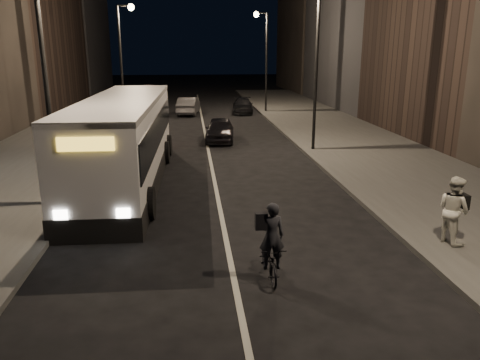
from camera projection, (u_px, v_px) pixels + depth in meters
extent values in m
plane|color=black|center=(227.00, 246.00, 13.17)|extent=(180.00, 180.00, 0.00)
cube|color=#3D3D3A|center=(352.00, 142.00, 27.42)|extent=(7.00, 70.00, 0.16)
cube|color=#3D3D3A|center=(53.00, 148.00, 25.68)|extent=(7.00, 70.00, 0.16)
cylinder|color=black|center=(316.00, 73.00, 24.10)|extent=(0.16, 0.16, 8.00)
cylinder|color=black|center=(266.00, 63.00, 39.41)|extent=(0.16, 0.16, 8.00)
cube|color=black|center=(262.00, 13.00, 38.28)|extent=(0.90, 0.08, 0.08)
sphere|color=#FFD18C|center=(256.00, 14.00, 38.26)|extent=(0.44, 0.44, 0.44)
cylinder|color=black|center=(46.00, 87.00, 15.30)|extent=(0.16, 0.16, 8.00)
cylinder|color=black|center=(121.00, 66.00, 32.52)|extent=(0.16, 0.16, 8.00)
cube|color=black|center=(124.00, 5.00, 31.49)|extent=(0.90, 0.08, 0.08)
sphere|color=#FFD18C|center=(131.00, 7.00, 31.56)|extent=(0.44, 0.44, 0.44)
cube|color=white|center=(125.00, 141.00, 19.04)|extent=(2.98, 12.96, 3.44)
cube|color=black|center=(124.00, 130.00, 18.90)|extent=(3.06, 12.53, 1.24)
cube|color=white|center=(122.00, 100.00, 18.58)|extent=(3.00, 12.96, 0.19)
cube|color=gold|center=(86.00, 144.00, 12.53)|extent=(1.51, 0.16, 0.38)
cylinder|color=black|center=(64.00, 206.00, 14.92)|extent=(0.40, 1.08, 1.07)
cylinder|color=black|center=(149.00, 203.00, 15.14)|extent=(0.40, 1.08, 1.07)
cylinder|color=black|center=(112.00, 150.00, 23.16)|extent=(0.40, 1.08, 1.07)
cylinder|color=black|center=(166.00, 149.00, 23.38)|extent=(0.40, 1.08, 1.07)
imported|color=black|center=(270.00, 260.00, 11.28)|extent=(0.64, 1.73, 0.90)
imported|color=black|center=(272.00, 236.00, 10.89)|extent=(0.61, 0.41, 1.64)
imported|color=beige|center=(454.00, 210.00, 12.82)|extent=(0.93, 1.07, 1.89)
imported|color=black|center=(220.00, 130.00, 27.92)|extent=(2.02, 4.20, 1.38)
imported|color=#39393C|center=(188.00, 106.00, 39.32)|extent=(2.06, 4.53, 1.44)
imported|color=black|center=(243.00, 106.00, 40.19)|extent=(2.11, 4.35, 1.22)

